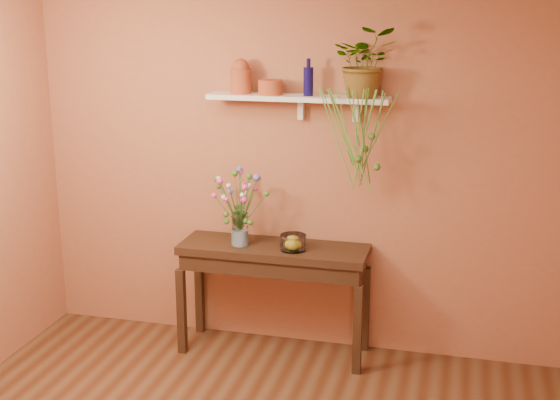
{
  "coord_description": "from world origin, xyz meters",
  "views": [
    {
      "loc": [
        1.24,
        -3.28,
        2.58
      ],
      "look_at": [
        0.0,
        1.55,
        1.25
      ],
      "focal_mm": 47.93,
      "sensor_mm": 36.0,
      "label": 1
    }
  ],
  "objects_px": {
    "sideboard": "(274,261)",
    "terracotta_jug": "(241,77)",
    "bouquet": "(238,192)",
    "glass_bowl": "(293,243)",
    "spider_plant": "(365,62)",
    "blue_bottle": "(308,81)",
    "glass_vase": "(240,231)"
  },
  "relations": [
    {
      "from": "bouquet",
      "to": "terracotta_jug",
      "type": "bearing_deg",
      "value": 97.31
    },
    {
      "from": "terracotta_jug",
      "to": "glass_bowl",
      "type": "distance_m",
      "value": 1.25
    },
    {
      "from": "bouquet",
      "to": "glass_bowl",
      "type": "height_order",
      "value": "bouquet"
    },
    {
      "from": "sideboard",
      "to": "blue_bottle",
      "type": "relative_size",
      "value": 5.37
    },
    {
      "from": "blue_bottle",
      "to": "bouquet",
      "type": "relative_size",
      "value": 0.58
    },
    {
      "from": "bouquet",
      "to": "glass_bowl",
      "type": "bearing_deg",
      "value": 0.32
    },
    {
      "from": "glass_vase",
      "to": "glass_bowl",
      "type": "bearing_deg",
      "value": -1.19
    },
    {
      "from": "bouquet",
      "to": "glass_bowl",
      "type": "relative_size",
      "value": 2.35
    },
    {
      "from": "spider_plant",
      "to": "glass_vase",
      "type": "xyz_separation_m",
      "value": [
        -0.86,
        -0.17,
        -1.23
      ]
    },
    {
      "from": "sideboard",
      "to": "spider_plant",
      "type": "relative_size",
      "value": 2.89
    },
    {
      "from": "terracotta_jug",
      "to": "bouquet",
      "type": "height_order",
      "value": "terracotta_jug"
    },
    {
      "from": "terracotta_jug",
      "to": "glass_vase",
      "type": "bearing_deg",
      "value": -80.24
    },
    {
      "from": "glass_vase",
      "to": "glass_bowl",
      "type": "distance_m",
      "value": 0.41
    },
    {
      "from": "terracotta_jug",
      "to": "glass_vase",
      "type": "xyz_separation_m",
      "value": [
        0.03,
        -0.16,
        -1.11
      ]
    },
    {
      "from": "bouquet",
      "to": "sideboard",
      "type": "bearing_deg",
      "value": 14.07
    },
    {
      "from": "bouquet",
      "to": "glass_vase",
      "type": "bearing_deg",
      "value": 62.52
    },
    {
      "from": "blue_bottle",
      "to": "glass_vase",
      "type": "relative_size",
      "value": 1.04
    },
    {
      "from": "spider_plant",
      "to": "glass_vase",
      "type": "height_order",
      "value": "spider_plant"
    },
    {
      "from": "glass_vase",
      "to": "bouquet",
      "type": "height_order",
      "value": "bouquet"
    },
    {
      "from": "glass_vase",
      "to": "terracotta_jug",
      "type": "bearing_deg",
      "value": 99.76
    },
    {
      "from": "spider_plant",
      "to": "glass_bowl",
      "type": "distance_m",
      "value": 1.37
    },
    {
      "from": "blue_bottle",
      "to": "glass_vase",
      "type": "xyz_separation_m",
      "value": [
        -0.47,
        -0.15,
        -1.09
      ]
    },
    {
      "from": "sideboard",
      "to": "terracotta_jug",
      "type": "relative_size",
      "value": 5.59
    },
    {
      "from": "blue_bottle",
      "to": "glass_vase",
      "type": "distance_m",
      "value": 1.2
    },
    {
      "from": "blue_bottle",
      "to": "glass_bowl",
      "type": "bearing_deg",
      "value": -112.69
    },
    {
      "from": "terracotta_jug",
      "to": "glass_vase",
      "type": "distance_m",
      "value": 1.12
    },
    {
      "from": "terracotta_jug",
      "to": "spider_plant",
      "type": "height_order",
      "value": "spider_plant"
    },
    {
      "from": "sideboard",
      "to": "bouquet",
      "type": "xyz_separation_m",
      "value": [
        -0.25,
        -0.06,
        0.53
      ]
    },
    {
      "from": "spider_plant",
      "to": "glass_bowl",
      "type": "xyz_separation_m",
      "value": [
        -0.46,
        -0.18,
        -1.28
      ]
    },
    {
      "from": "spider_plant",
      "to": "glass_vase",
      "type": "distance_m",
      "value": 1.51
    },
    {
      "from": "sideboard",
      "to": "blue_bottle",
      "type": "bearing_deg",
      "value": 23.5
    },
    {
      "from": "blue_bottle",
      "to": "bouquet",
      "type": "height_order",
      "value": "blue_bottle"
    }
  ]
}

